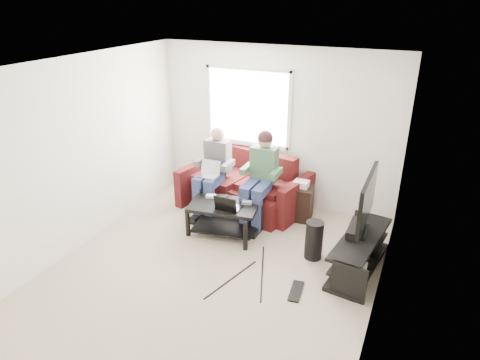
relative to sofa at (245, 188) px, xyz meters
name	(u,v)px	position (x,y,z in m)	size (l,w,h in m)	color
floor	(214,269)	(0.36, -1.82, -0.33)	(4.50, 4.50, 0.00)	tan
ceiling	(208,66)	(0.36, -1.82, 2.27)	(4.50, 4.50, 0.00)	white
wall_back	(276,128)	(0.36, 0.43, 0.97)	(4.50, 4.50, 0.00)	silver
wall_front	(69,288)	(0.36, -4.07, 0.97)	(4.50, 4.50, 0.00)	silver
wall_left	(81,154)	(-1.64, -1.82, 0.97)	(4.50, 4.50, 0.00)	silver
wall_right	(387,211)	(2.36, -1.82, 0.97)	(4.50, 4.50, 0.00)	silver
window	(248,107)	(-0.14, 0.41, 1.27)	(1.48, 0.04, 1.28)	white
sofa	(245,188)	(0.00, 0.00, 0.00)	(2.14, 1.25, 0.92)	#491212
person_left	(213,168)	(-0.40, -0.36, 0.43)	(0.40, 0.70, 1.38)	navy
person_right	(261,172)	(0.40, -0.34, 0.49)	(0.40, 0.71, 1.43)	navy
laptop_silver	(208,172)	(-0.40, -0.53, 0.42)	(0.32, 0.22, 0.24)	silver
coffee_table	(224,212)	(0.08, -0.95, 0.03)	(1.08, 0.76, 0.49)	black
laptop_black	(229,200)	(0.20, -1.03, 0.28)	(0.34, 0.24, 0.24)	black
controller_a	(211,196)	(-0.20, -0.83, 0.18)	(0.14, 0.09, 0.04)	silver
controller_b	(223,197)	(-0.02, -0.77, 0.18)	(0.14, 0.09, 0.04)	black
controller_c	(247,203)	(0.38, -0.80, 0.18)	(0.14, 0.09, 0.04)	gray
tv_stand	(359,254)	(2.06, -1.00, -0.13)	(0.61, 1.46, 0.47)	black
tv	(367,201)	(2.05, -0.90, 0.59)	(0.12, 1.10, 0.81)	black
soundbar	(354,228)	(1.94, -0.90, 0.18)	(0.12, 0.50, 0.10)	black
drink_cup	(366,211)	(2.01, -0.37, 0.19)	(0.08, 0.08, 0.12)	olive
console_white	(354,266)	(2.06, -1.40, -0.06)	(0.30, 0.22, 0.06)	silver
console_grey	(364,238)	(2.06, -0.70, -0.05)	(0.34, 0.26, 0.08)	gray
console_black	(359,251)	(2.06, -1.05, -0.05)	(0.38, 0.30, 0.07)	black
subwoofer	(314,240)	(1.45, -1.01, -0.06)	(0.24, 0.24, 0.54)	black
keyboard_floor	(296,291)	(1.47, -1.82, -0.32)	(0.13, 0.40, 0.02)	black
end_table	(300,202)	(0.96, -0.02, -0.04)	(0.37, 0.37, 0.65)	black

